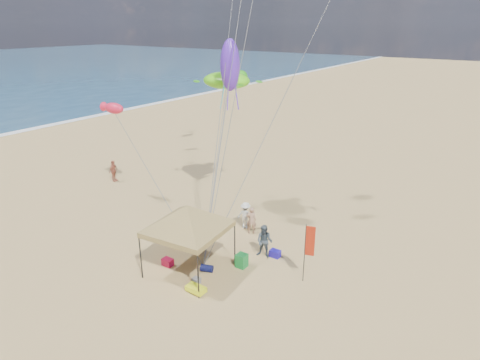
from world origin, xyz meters
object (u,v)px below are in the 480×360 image
at_px(chair_green, 242,261).
at_px(beach_cart, 196,289).
at_px(cooler_blue, 275,254).
at_px(chair_yellow, 179,240).
at_px(person_far_a, 113,171).
at_px(person_near_a, 251,220).
at_px(person_near_b, 264,241).
at_px(canopy_tent, 187,208).
at_px(feather_flag, 309,244).
at_px(person_near_c, 246,215).
at_px(cooler_red, 168,262).

relative_size(chair_green, beach_cart, 0.78).
bearing_deg(cooler_blue, chair_yellow, -157.73).
bearing_deg(person_far_a, beach_cart, -133.39).
bearing_deg(person_near_a, person_near_b, 105.51).
height_order(person_near_a, person_far_a, person_far_a).
bearing_deg(person_near_b, beach_cart, -114.01).
bearing_deg(chair_green, canopy_tent, -137.91).
bearing_deg(person_far_a, feather_flag, -117.96).
relative_size(cooler_blue, beach_cart, 0.60).
bearing_deg(person_near_c, person_near_a, 143.14).
xyz_separation_m(beach_cart, person_near_c, (-1.73, 6.59, 0.62)).
bearing_deg(feather_flag, person_near_b, 164.35).
bearing_deg(person_near_c, chair_green, 112.13).
bearing_deg(beach_cart, cooler_red, 160.53).
bearing_deg(chair_green, person_near_b, 74.10).
bearing_deg(person_near_c, beach_cart, 95.51).
height_order(person_near_b, person_near_c, person_near_b).
relative_size(canopy_tent, person_near_a, 4.01).
height_order(canopy_tent, person_near_b, canopy_tent).
bearing_deg(cooler_blue, person_far_a, 170.54).
relative_size(beach_cart, person_far_a, 0.54).
bearing_deg(chair_yellow, beach_cart, -38.02).
xyz_separation_m(cooler_red, chair_green, (3.13, 2.03, 0.16)).
distance_m(cooler_blue, chair_green, 2.00).
xyz_separation_m(feather_flag, person_near_c, (-5.46, 2.94, -1.17)).
relative_size(feather_flag, cooler_blue, 5.51).
xyz_separation_m(feather_flag, chair_yellow, (-7.23, -0.90, -1.64)).
relative_size(cooler_red, cooler_blue, 1.00).
relative_size(canopy_tent, person_near_c, 3.99).
relative_size(person_near_a, person_near_b, 0.91).
height_order(cooler_red, person_near_a, person_near_a).
distance_m(cooler_red, beach_cart, 2.81).
relative_size(chair_green, person_near_a, 0.43).
distance_m(canopy_tent, person_near_b, 4.67).
bearing_deg(beach_cart, cooler_blue, 73.86).
relative_size(beach_cart, person_near_b, 0.50).
xyz_separation_m(cooler_blue, person_near_c, (-3.11, 1.84, 0.63)).
bearing_deg(person_near_b, chair_green, -118.50).
height_order(cooler_red, beach_cart, cooler_red).
relative_size(chair_yellow, person_near_a, 0.43).
xyz_separation_m(feather_flag, beach_cart, (-3.72, -3.64, -1.79)).
relative_size(person_near_b, person_near_c, 1.09).
height_order(cooler_blue, beach_cart, cooler_blue).
bearing_deg(person_near_a, canopy_tent, 54.10).
distance_m(feather_flag, person_far_a, 18.59).
bearing_deg(canopy_tent, person_near_c, 93.20).
bearing_deg(person_near_a, chair_yellow, 23.52).
relative_size(feather_flag, person_near_a, 1.82).
relative_size(cooler_red, person_near_c, 0.33).
bearing_deg(person_near_b, person_near_a, 125.11).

